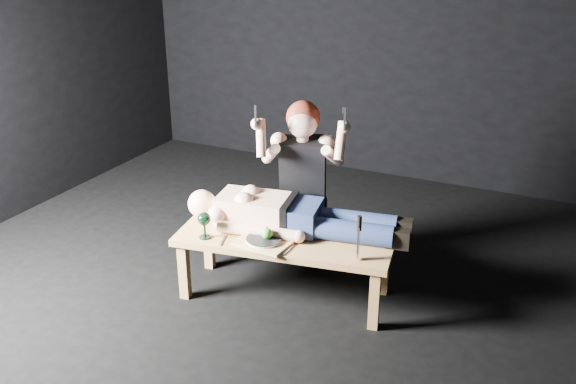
# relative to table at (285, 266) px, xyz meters

# --- Properties ---
(ground) EXTENTS (5.00, 5.00, 0.00)m
(ground) POSITION_rel_table_xyz_m (-0.19, 0.03, -0.23)
(ground) COLOR black
(ground) RESTS_ON ground
(back_wall) EXTENTS (5.00, 0.00, 5.00)m
(back_wall) POSITION_rel_table_xyz_m (-0.19, 2.53, 1.27)
(back_wall) COLOR black
(back_wall) RESTS_ON ground
(table) EXTENTS (1.50, 0.75, 0.45)m
(table) POSITION_rel_table_xyz_m (0.00, 0.00, 0.00)
(table) COLOR tan
(table) RESTS_ON ground
(lying_man) EXTENTS (1.43, 0.63, 0.25)m
(lying_man) POSITION_rel_table_xyz_m (0.02, 0.13, 0.35)
(lying_man) COLOR beige
(lying_man) RESTS_ON table
(kneeling_woman) EXTENTS (0.91, 0.96, 1.31)m
(kneeling_woman) POSITION_rel_table_xyz_m (-0.08, 0.49, 0.43)
(kneeling_woman) COLOR black
(kneeling_woman) RESTS_ON ground
(serving_tray) EXTENTS (0.36, 0.28, 0.02)m
(serving_tray) POSITION_rel_table_xyz_m (-0.08, -0.15, 0.24)
(serving_tray) COLOR tan
(serving_tray) RESTS_ON table
(plate) EXTENTS (0.25, 0.25, 0.02)m
(plate) POSITION_rel_table_xyz_m (-0.08, -0.15, 0.25)
(plate) COLOR white
(plate) RESTS_ON serving_tray
(apple) EXTENTS (0.07, 0.07, 0.07)m
(apple) POSITION_rel_table_xyz_m (-0.06, -0.14, 0.30)
(apple) COLOR green
(apple) RESTS_ON plate
(goblet) EXTENTS (0.10, 0.10, 0.18)m
(goblet) POSITION_rel_table_xyz_m (-0.47, -0.24, 0.32)
(goblet) COLOR black
(goblet) RESTS_ON table
(fork_flat) EXTENTS (0.06, 0.15, 0.01)m
(fork_flat) POSITION_rel_table_xyz_m (-0.34, -0.23, 0.23)
(fork_flat) COLOR #B2B2B7
(fork_flat) RESTS_ON table
(knife_flat) EXTENTS (0.02, 0.15, 0.01)m
(knife_flat) POSITION_rel_table_xyz_m (0.11, -0.16, 0.23)
(knife_flat) COLOR #B2B2B7
(knife_flat) RESTS_ON table
(spoon_flat) EXTENTS (0.14, 0.08, 0.01)m
(spoon_flat) POSITION_rel_table_xyz_m (0.01, -0.07, 0.23)
(spoon_flat) COLOR #B2B2B7
(spoon_flat) RESTS_ON table
(carving_knife) EXTENTS (0.04, 0.05, 0.30)m
(carving_knife) POSITION_rel_table_xyz_m (0.54, -0.09, 0.37)
(carving_knife) COLOR #B2B2B7
(carving_knife) RESTS_ON table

